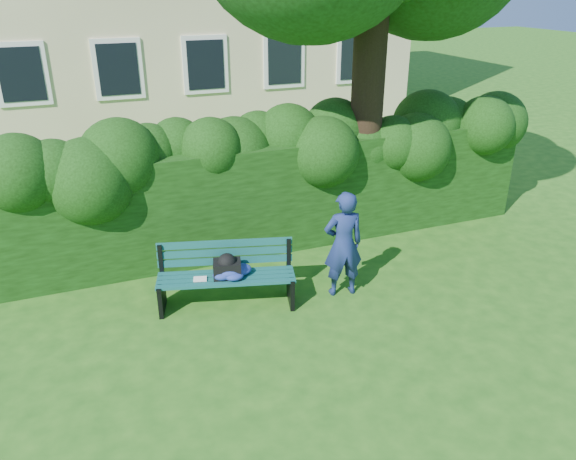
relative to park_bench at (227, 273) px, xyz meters
name	(u,v)px	position (x,y,z in m)	size (l,w,h in m)	color
ground	(304,308)	(0.95, -0.49, -0.50)	(80.00, 80.00, 0.00)	#215716
hedge	(253,196)	(0.95, 1.71, 0.40)	(10.00, 1.00, 1.80)	black
park_bench	(227,273)	(0.00, 0.00, 0.00)	(1.96, 1.03, 0.89)	#0E4448
man_reading	(343,244)	(1.63, -0.30, 0.29)	(0.57, 0.38, 1.57)	navy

